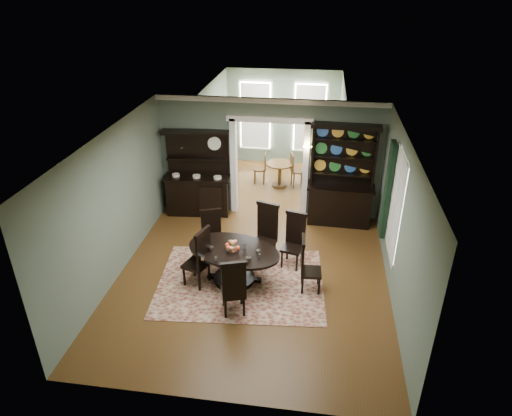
# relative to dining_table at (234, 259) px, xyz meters

# --- Properties ---
(room) EXTENTS (5.51, 6.01, 3.01)m
(room) POSITION_rel_dining_table_xyz_m (0.34, 0.11, 1.05)
(room) COLOR #573816
(room) RESTS_ON ground
(parlor) EXTENTS (3.51, 3.50, 3.01)m
(parlor) POSITION_rel_dining_table_xyz_m (0.34, 5.59, 0.99)
(parlor) COLOR #573816
(parlor) RESTS_ON ground
(doorway_trim) EXTENTS (2.08, 0.25, 2.57)m
(doorway_trim) POSITION_rel_dining_table_xyz_m (0.34, 3.06, 1.09)
(doorway_trim) COLOR white
(doorway_trim) RESTS_ON floor
(right_window) EXTENTS (0.15, 1.47, 2.12)m
(right_window) POSITION_rel_dining_table_xyz_m (3.03, 0.99, 1.08)
(right_window) COLOR white
(right_window) RESTS_ON wall_right
(wall_sconce) EXTENTS (0.27, 0.21, 0.21)m
(wall_sconce) POSITION_rel_dining_table_xyz_m (1.29, 2.91, 1.37)
(wall_sconce) COLOR gold
(wall_sconce) RESTS_ON back_wall_right
(rug) EXTENTS (3.50, 2.76, 0.01)m
(rug) POSITION_rel_dining_table_xyz_m (0.14, -0.05, -0.52)
(rug) COLOR maroon
(rug) RESTS_ON floor
(dining_table) EXTENTS (2.16, 2.16, 0.75)m
(dining_table) POSITION_rel_dining_table_xyz_m (0.00, 0.00, 0.00)
(dining_table) COLOR black
(dining_table) RESTS_ON rug
(centerpiece) EXTENTS (1.29, 0.83, 0.21)m
(centerpiece) POSITION_rel_dining_table_xyz_m (-0.01, -0.06, 0.29)
(centerpiece) COLOR silver
(centerpiece) RESTS_ON dining_table
(chair_far_left) EXTENTS (0.56, 0.55, 1.19)m
(chair_far_left) POSITION_rel_dining_table_xyz_m (-0.60, 0.70, 0.10)
(chair_far_left) COLOR black
(chair_far_left) RESTS_ON rug
(chair_far_mid) EXTENTS (0.61, 0.60, 1.33)m
(chair_far_mid) POSITION_rel_dining_table_xyz_m (0.53, 0.88, 0.18)
(chair_far_mid) COLOR black
(chair_far_mid) RESTS_ON rug
(chair_far_right) EXTENTS (0.54, 0.52, 1.20)m
(chair_far_right) POSITION_rel_dining_table_xyz_m (1.14, 0.80, 0.11)
(chair_far_right) COLOR black
(chair_far_right) RESTS_ON rug
(chair_end_left) EXTENTS (0.58, 0.60, 1.29)m
(chair_end_left) POSITION_rel_dining_table_xyz_m (-0.62, -0.23, 0.15)
(chair_end_left) COLOR black
(chair_end_left) RESTS_ON rug
(chair_end_right) EXTENTS (0.43, 0.45, 1.16)m
(chair_end_right) POSITION_rel_dining_table_xyz_m (1.44, -0.08, 0.09)
(chair_end_right) COLOR black
(chair_end_right) RESTS_ON rug
(chair_near) EXTENTS (0.56, 0.54, 1.21)m
(chair_near) POSITION_rel_dining_table_xyz_m (0.20, -1.03, 0.11)
(chair_near) COLOR black
(chair_near) RESTS_ON rug
(sideboard) EXTENTS (1.70, 0.74, 2.18)m
(sideboard) POSITION_rel_dining_table_xyz_m (-1.45, 2.81, 0.24)
(sideboard) COLOR black
(sideboard) RESTS_ON floor
(welsh_dresser) EXTENTS (1.63, 0.65, 2.51)m
(welsh_dresser) POSITION_rel_dining_table_xyz_m (2.13, 2.79, 0.39)
(welsh_dresser) COLOR black
(welsh_dresser) RESTS_ON floor
(parlor_table) EXTENTS (0.78, 0.78, 0.72)m
(parlor_table) POSITION_rel_dining_table_xyz_m (0.46, 4.70, -0.05)
(parlor_table) COLOR #533417
(parlor_table) RESTS_ON parlor_floor
(parlor_chair_left) EXTENTS (0.39, 0.38, 0.91)m
(parlor_chair_left) POSITION_rel_dining_table_xyz_m (-0.09, 4.87, -0.04)
(parlor_chair_left) COLOR #533417
(parlor_chair_left) RESTS_ON parlor_floor
(parlor_chair_right) EXTENTS (0.47, 0.46, 1.01)m
(parlor_chair_right) POSITION_rel_dining_table_xyz_m (0.92, 4.75, 0.02)
(parlor_chair_right) COLOR #533417
(parlor_chair_right) RESTS_ON parlor_floor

